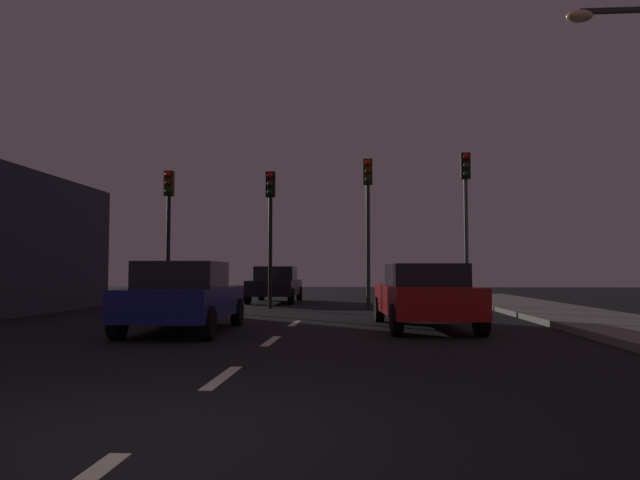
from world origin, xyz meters
TOP-DOWN VIEW (x-y plane):
  - ground_plane at (0.00, 7.00)m, footprint 80.00×80.00m
  - lane_stripe_second at (0.00, 2.60)m, footprint 0.16×1.60m
  - lane_stripe_third at (0.00, 6.40)m, footprint 0.16×1.60m
  - lane_stripe_fourth at (0.00, 10.20)m, footprint 0.16×1.60m
  - traffic_signal_far_left at (-5.23, 16.05)m, footprint 0.32×0.38m
  - traffic_signal_center_left at (-1.56, 16.05)m, footprint 0.32×0.38m
  - traffic_signal_center_right at (1.88, 16.06)m, footprint 0.32×0.38m
  - traffic_signal_far_right at (5.25, 16.06)m, footprint 0.32×0.38m
  - car_stopped_ahead at (3.08, 9.12)m, footprint 2.20×4.64m
  - car_adjacent_lane at (-2.12, 7.90)m, footprint 2.06×4.24m
  - car_oncoming_far at (-2.02, 20.47)m, footprint 2.01×4.62m

SIDE VIEW (x-z plane):
  - ground_plane at x=0.00m, z-range 0.00..0.00m
  - lane_stripe_second at x=0.00m, z-range 0.00..0.01m
  - lane_stripe_third at x=0.00m, z-range 0.00..0.01m
  - lane_stripe_fourth at x=0.00m, z-range 0.00..0.01m
  - car_stopped_ahead at x=3.08m, z-range 0.02..1.48m
  - car_adjacent_lane at x=-2.12m, z-range 0.01..1.51m
  - car_oncoming_far at x=-2.02m, z-range 0.01..1.53m
  - traffic_signal_center_left at x=-1.56m, z-range 0.97..5.81m
  - traffic_signal_far_left at x=-5.23m, z-range 0.99..5.89m
  - traffic_signal_center_right at x=1.88m, z-range 1.03..6.27m
  - traffic_signal_far_right at x=5.25m, z-range 1.05..6.45m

